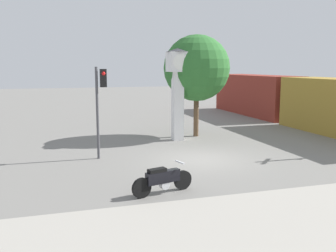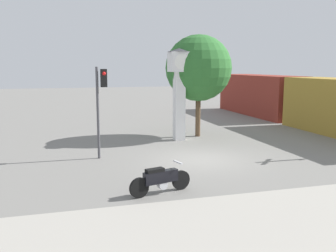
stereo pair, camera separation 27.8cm
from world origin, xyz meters
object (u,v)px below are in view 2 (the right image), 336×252
object	(u,v)px
motorcycle	(161,180)
clock_tower	(179,80)
traffic_light	(101,96)
street_tree	(199,68)
freight_train	(298,100)

from	to	relation	value
motorcycle	clock_tower	distance (m)	9.61
traffic_light	street_tree	bearing A→B (deg)	32.80
motorcycle	freight_train	distance (m)	18.24
motorcycle	street_tree	world-z (taller)	street_tree
clock_tower	freight_train	size ratio (longest dim) A/B	0.24
traffic_light	freight_train	bearing A→B (deg)	24.34
motorcycle	street_tree	bearing A→B (deg)	47.45
clock_tower	traffic_light	distance (m)	5.63
clock_tower	street_tree	world-z (taller)	street_tree
street_tree	clock_tower	bearing A→B (deg)	-150.54
motorcycle	street_tree	size ratio (longest dim) A/B	0.37
traffic_light	street_tree	xyz separation A→B (m)	(6.09, 3.93, 1.19)
clock_tower	motorcycle	bearing A→B (deg)	-111.32
clock_tower	street_tree	bearing A→B (deg)	29.46
street_tree	traffic_light	bearing A→B (deg)	-147.20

